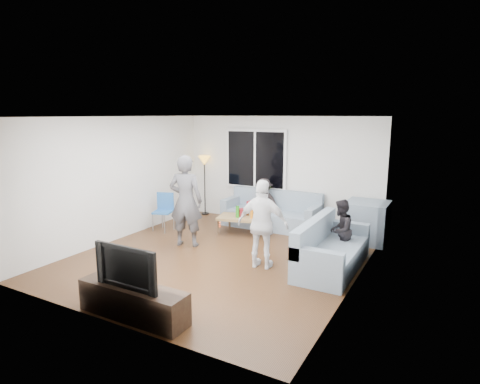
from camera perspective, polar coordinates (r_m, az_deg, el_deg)
The scene contains 31 objects.
floor at distance 7.64m, azimuth -2.86°, elevation -9.34°, with size 5.00×5.50×0.04m, color #56351C.
ceiling at distance 7.16m, azimuth -3.06°, elevation 10.86°, with size 5.00×5.50×0.04m, color white.
wall_back at distance 9.72m, azimuth 5.64°, elevation 3.09°, with size 5.00×0.04×2.60m, color silver.
wall_front at distance 5.20m, azimuth -19.22°, elevation -4.57°, with size 5.00×0.04×2.60m, color silver.
wall_left at distance 8.86m, azimuth -16.99°, elevation 1.87°, with size 0.04×5.50×2.60m, color silver.
wall_right at distance 6.36m, azimuth 16.76°, elevation -1.61°, with size 0.04×5.50×2.60m, color silver.
window_frame at distance 9.87m, azimuth 2.27°, elevation 4.71°, with size 1.62×0.06×1.47m, color white.
window_glass at distance 9.83m, azimuth 2.17°, elevation 4.69°, with size 1.50×0.02×1.35m, color black.
window_mullion at distance 9.82m, azimuth 2.14°, elevation 4.69°, with size 0.05×0.03×1.35m, color white.
radiator at distance 10.05m, azimuth 2.12°, elevation -2.35°, with size 1.30×0.12×0.62m, color silver.
potted_plant at distance 9.77m, azimuth 3.92°, elevation 0.26°, with size 0.21×0.17×0.39m, color #2D5923.
vase at distance 10.04m, azimuth 0.90°, elevation -0.03°, with size 0.17×0.17×0.18m, color silver.
sofa_back_section at distance 9.43m, azimuth 4.45°, elevation -2.56°, with size 2.30×0.85×0.85m, color gray, non-canonical shape.
sofa_right_section at distance 7.12m, azimuth 13.16°, elevation -7.40°, with size 0.85×2.00×0.85m, color gray, non-canonical shape.
sofa_corner at distance 8.79m, azimuth 17.65°, elevation -4.08°, with size 0.85×0.85×0.85m, color gray.
cushion_yellow at distance 9.52m, azimuth 2.65°, elevation -1.87°, with size 0.38×0.32×0.14m, color yellow.
cushion_red at distance 9.64m, azimuth 2.31°, elevation -1.71°, with size 0.36×0.30×0.13m, color maroon.
coffee_table at distance 8.95m, azimuth 0.45°, elevation -4.76°, with size 1.10×0.60×0.40m, color #987849.
pitcher at distance 8.92m, azimuth 0.15°, elevation -2.93°, with size 0.17×0.17×0.17m, color maroon.
side_chair at distance 9.32m, azimuth -10.97°, elevation -2.87°, with size 0.40×0.40×0.86m, color #2660A8, non-canonical shape.
floor_lamp at distance 10.60m, azimuth -5.07°, elevation 0.92°, with size 0.32×0.32×1.56m, color gold, non-canonical shape.
player_left at distance 8.07m, azimuth -7.76°, elevation -1.28°, with size 0.68×0.45×1.86m, color #48484D.
player_right at distance 6.89m, azimuth 3.28°, elevation -4.66°, with size 0.91×0.38×1.56m, color white.
spectator_right at distance 7.50m, azimuth 14.16°, elevation -5.34°, with size 0.55×0.43×1.14m, color black.
spectator_back at distance 9.50m, azimuth 3.46°, elevation -1.51°, with size 0.74×0.43×1.15m, color black.
tv_console at distance 5.62m, azimuth -15.04°, elevation -14.90°, with size 1.60×0.40×0.44m, color #332619.
television at distance 5.42m, azimuth -15.31°, elevation -10.08°, with size 1.00×0.13×0.57m, color black.
bottle_c at distance 8.97m, azimuth 1.12°, elevation -2.83°, with size 0.07×0.07×0.18m, color black.
bottle_b at distance 8.79m, azimuth -0.37°, elevation -2.85°, with size 0.08×0.08×0.26m, color #238518.
bottle_d at distance 8.72m, azimuth 1.70°, elevation -3.11°, with size 0.07×0.07×0.21m, color orange.
bottle_e at distance 8.79m, azimuth 2.87°, elevation -3.02°, with size 0.07×0.07×0.21m, color black.
Camera 1 is at (3.77, -6.09, 2.65)m, focal length 29.82 mm.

